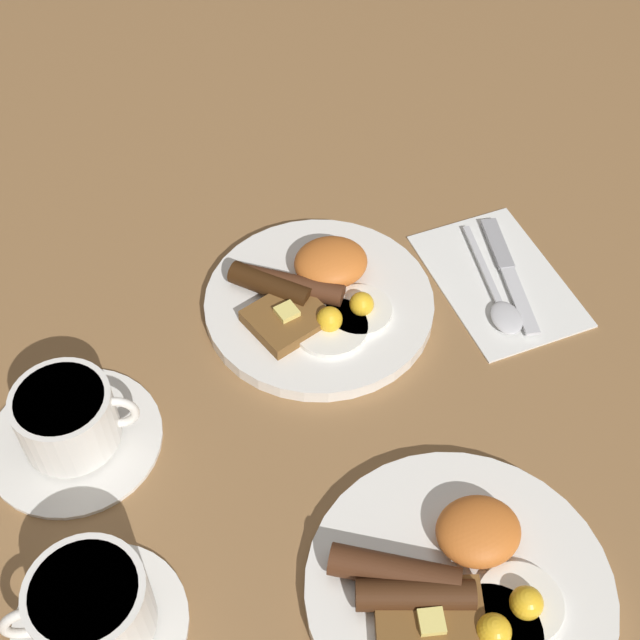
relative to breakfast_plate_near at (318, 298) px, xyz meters
The scene contains 8 objects.
ground_plane 0.01m from the breakfast_plate_near, 107.47° to the left, with size 3.00×3.00×0.00m, color olive.
breakfast_plate_near is the anchor object (origin of this frame).
breakfast_plate_far 0.33m from the breakfast_plate_near, 94.54° to the left, with size 0.25×0.25×0.05m.
teacup_near 0.28m from the breakfast_plate_near, 20.62° to the left, with size 0.16×0.16×0.07m.
teacup_far 0.38m from the breakfast_plate_near, 47.23° to the left, with size 0.14×0.14×0.07m.
napkin 0.20m from the breakfast_plate_near, behind, with size 0.13×0.19×0.01m, color white.
knife 0.21m from the breakfast_plate_near, behind, with size 0.04×0.17×0.01m.
spoon 0.19m from the breakfast_plate_near, 163.17° to the left, with size 0.03×0.16×0.01m.
Camera 1 is at (0.16, 0.58, 0.70)m, focal length 50.00 mm.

